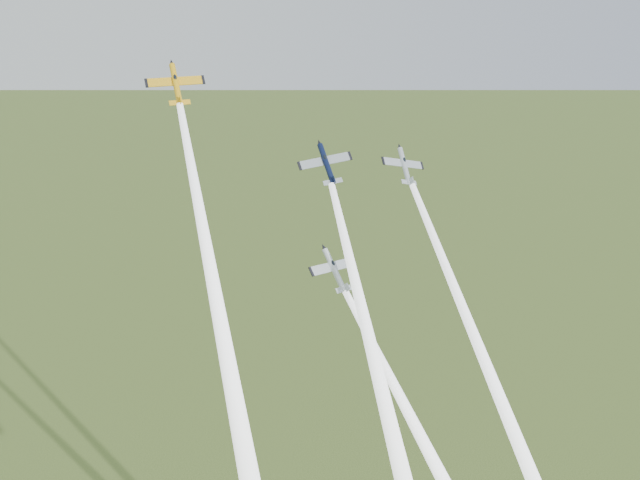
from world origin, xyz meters
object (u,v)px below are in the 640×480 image
(plane_navy, at_px, (326,164))
(plane_silver_right, at_px, (404,166))
(plane_silver_low, at_px, (334,270))
(plane_yellow, at_px, (176,84))

(plane_navy, height_order, plane_silver_right, plane_navy)
(plane_navy, bearing_deg, plane_silver_right, 6.02)
(plane_silver_low, bearing_deg, plane_silver_right, 4.79)
(plane_silver_right, xyz_separation_m, plane_silver_low, (-14.46, -8.09, -12.00))
(plane_yellow, relative_size, plane_silver_right, 1.06)
(plane_silver_low, bearing_deg, plane_navy, 53.41)
(plane_navy, xyz_separation_m, plane_silver_right, (12.95, 1.09, -1.54))
(plane_silver_right, bearing_deg, plane_yellow, 159.38)
(plane_navy, relative_size, plane_silver_low, 0.97)
(plane_yellow, xyz_separation_m, plane_silver_low, (18.06, -14.02, -24.79))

